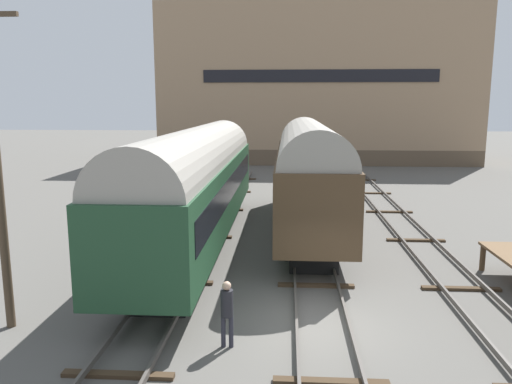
{
  "coord_description": "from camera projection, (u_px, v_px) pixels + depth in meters",
  "views": [
    {
      "loc": [
        -1.04,
        -13.28,
        6.19
      ],
      "look_at": [
        -2.42,
        8.97,
        2.2
      ],
      "focal_mm": 35.0,
      "sensor_mm": 36.0,
      "label": 1
    }
  ],
  "objects": [
    {
      "name": "train_car_green",
      "position": [
        197.0,
        180.0,
        21.23
      ],
      "size": [
        3.01,
        18.71,
        5.17
      ],
      "color": "black",
      "rests_on": "ground"
    },
    {
      "name": "track_middle",
      "position": [
        322.0,
        321.0,
        14.05
      ],
      "size": [
        2.6,
        60.0,
        0.26
      ],
      "color": "#4C4742",
      "rests_on": "ground"
    },
    {
      "name": "person_worker",
      "position": [
        227.0,
        308.0,
        12.65
      ],
      "size": [
        0.32,
        0.32,
        1.77
      ],
      "color": "#282833",
      "rests_on": "ground"
    },
    {
      "name": "track_right",
      "position": [
        498.0,
        325.0,
        13.76
      ],
      "size": [
        2.6,
        60.0,
        0.26
      ],
      "color": "#4C4742",
      "rests_on": "ground"
    },
    {
      "name": "train_car_brown",
      "position": [
        309.0,
        170.0,
        23.79
      ],
      "size": [
        3.01,
        15.41,
        5.34
      ],
      "color": "black",
      "rests_on": "ground"
    },
    {
      "name": "warehouse_building",
      "position": [
        317.0,
        86.0,
        53.33
      ],
      "size": [
        32.33,
        10.55,
        15.92
      ],
      "color": "brown",
      "rests_on": "ground"
    },
    {
      "name": "ground_plane",
      "position": [
        322.0,
        325.0,
        14.08
      ],
      "size": [
        200.0,
        200.0,
        0.0
      ],
      "primitive_type": "plane",
      "color": "#56544F"
    },
    {
      "name": "track_left",
      "position": [
        153.0,
        316.0,
        14.35
      ],
      "size": [
        2.6,
        60.0,
        0.26
      ],
      "color": "#4C4742",
      "rests_on": "ground"
    }
  ]
}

